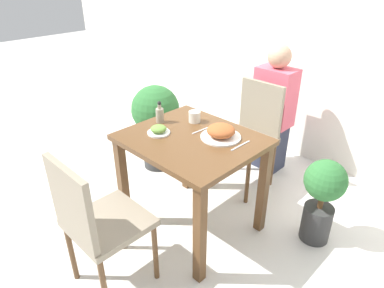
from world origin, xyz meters
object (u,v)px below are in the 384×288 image
chair_near (95,220)px  person_figure (273,110)px  chair_far (251,130)px  sauce_bottle (160,114)px  potted_plant_left (156,118)px  potted_plant_right (322,196)px  side_plate (159,130)px  drink_cup (195,117)px  food_plate (221,132)px

chair_near → person_figure: size_ratio=0.78×
chair_far → sauce_bottle: 0.86m
potted_plant_left → potted_plant_right: bearing=5.1°
chair_near → side_plate: size_ratio=5.89×
sauce_bottle → drink_cup: bearing=46.1°
sauce_bottle → potted_plant_left: bearing=143.9°
chair_near → chair_far: 1.54m
chair_near → potted_plant_left: (-0.85, 1.15, -0.01)m
food_plate → potted_plant_left: size_ratio=0.33×
potted_plant_left → potted_plant_right: 1.58m
chair_near → potted_plant_left: bearing=-53.4°
drink_cup → potted_plant_left: 0.76m
chair_far → potted_plant_left: bearing=-153.8°
drink_cup → potted_plant_left: drink_cup is taller
potted_plant_left → potted_plant_right: (1.57, 0.14, -0.13)m
side_plate → drink_cup: size_ratio=1.82×
chair_near → chair_far: same height
drink_cup → side_plate: bearing=-97.5°
chair_far → side_plate: size_ratio=5.89×
drink_cup → potted_plant_right: 1.03m
chair_near → drink_cup: bearing=-80.0°
food_plate → person_figure: bearing=102.4°
potted_plant_left → person_figure: size_ratio=0.69×
chair_far → person_figure: (-0.03, 0.36, 0.06)m
chair_far → drink_cup: size_ratio=10.73×
potted_plant_right → drink_cup: bearing=-159.5°
person_figure → potted_plant_right: bearing=-37.0°
potted_plant_right → person_figure: person_figure is taller
sauce_bottle → person_figure: size_ratio=0.14×
chair_far → person_figure: 0.36m
chair_near → chair_far: (-0.06, 1.54, 0.00)m
side_plate → potted_plant_right: (0.93, 0.64, -0.40)m
food_plate → potted_plant_left: bearing=165.6°
side_plate → sauce_bottle: size_ratio=0.96×
side_plate → drink_cup: (0.04, 0.31, 0.01)m
food_plate → sauce_bottle: 0.49m
potted_plant_left → person_figure: person_figure is taller
chair_far → side_plate: bearing=-99.3°
drink_cup → person_figure: (0.08, 0.94, -0.21)m
potted_plant_right → chair_near: bearing=-119.1°
food_plate → drink_cup: food_plate is taller
chair_near → sauce_bottle: bearing=-66.3°
chair_far → food_plate: 0.72m
potted_plant_left → chair_near: bearing=-53.4°
chair_far → potted_plant_left: size_ratio=1.13×
sauce_bottle → potted_plant_right: size_ratio=0.25×
chair_far → food_plate: chair_far is taller
chair_near → food_plate: bearing=-98.3°
chair_near → drink_cup: size_ratio=10.73×
person_figure → food_plate: bearing=-77.6°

